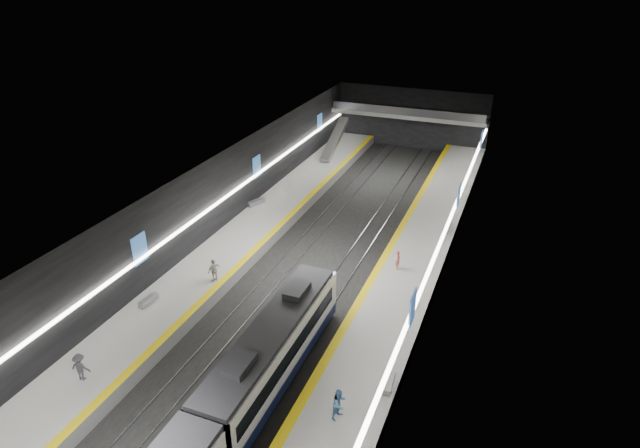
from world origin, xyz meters
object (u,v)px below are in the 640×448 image
at_px(bench_right_near, 389,383).
at_px(passenger_left_b, 80,367).
at_px(train, 206,442).
at_px(bench_left_near, 148,300).
at_px(passenger_right_b, 339,404).
at_px(bench_right_far, 447,228).
at_px(bench_left_far, 256,202).
at_px(passenger_left_a, 214,270).
at_px(passenger_right_a, 398,260).
at_px(escalator, 335,139).

height_order(bench_right_near, passenger_left_b, passenger_left_b).
relative_size(train, passenger_left_b, 16.59).
bearing_deg(bench_left_near, passenger_right_b, -14.50).
xyz_separation_m(bench_right_near, bench_right_far, (-0.23, 21.17, 0.02)).
distance_m(bench_left_far, passenger_left_a, 14.20).
height_order(bench_left_far, bench_right_far, bench_left_far).
height_order(train, passenger_right_a, train).
bearing_deg(passenger_right_b, bench_right_far, 16.35).
height_order(bench_left_near, passenger_right_a, passenger_right_a).
height_order(bench_left_near, passenger_left_b, passenger_left_b).
xyz_separation_m(bench_left_far, bench_right_near, (19.00, -19.69, -0.02)).
relative_size(passenger_right_a, passenger_left_b, 0.89).
distance_m(bench_left_far, passenger_right_b, 28.62).
xyz_separation_m(bench_right_near, passenger_left_b, (-16.88, -6.06, 0.68)).
height_order(bench_right_far, passenger_left_b, passenger_left_b).
bearing_deg(passenger_left_b, bench_left_near, -90.88).
relative_size(bench_left_near, passenger_left_b, 0.94).
xyz_separation_m(train, passenger_right_a, (4.24, 21.11, -0.40)).
xyz_separation_m(train, escalator, (-10.00, 45.24, 0.70)).
xyz_separation_m(train, passenger_left_a, (-8.32, 14.18, -0.25)).
relative_size(bench_left_near, passenger_left_a, 0.88).
bearing_deg(escalator, bench_right_far, -43.46).
bearing_deg(escalator, train, -77.54).
bearing_deg(escalator, bench_right_near, -65.36).
distance_m(train, escalator, 46.34).
xyz_separation_m(escalator, passenger_left_b, (0.12, -43.12, -1.01)).
relative_size(bench_right_near, passenger_left_a, 0.91).
bearing_deg(bench_right_near, bench_left_near, 170.70).
bearing_deg(bench_right_far, passenger_left_a, -134.64).
distance_m(bench_left_near, bench_right_near, 18.30).
bearing_deg(bench_right_far, bench_right_near, -89.16).
height_order(passenger_right_b, passenger_left_a, passenger_left_a).
xyz_separation_m(train, passenger_right_b, (5.12, 4.95, -0.26)).
height_order(bench_left_near, passenger_left_a, passenger_left_a).
distance_m(bench_left_far, passenger_right_a, 17.60).
bearing_deg(bench_left_far, passenger_left_b, -61.49).
bearing_deg(passenger_right_a, bench_right_near, -178.68).
xyz_separation_m(train, bench_left_near, (-11.22, 9.90, -0.99)).
xyz_separation_m(train, bench_right_far, (6.77, 29.35, -0.97)).
relative_size(bench_left_near, bench_right_near, 0.97).
bearing_deg(bench_left_far, escalator, 107.24).
relative_size(bench_right_far, passenger_right_a, 1.17).
bearing_deg(bench_left_near, train, -39.07).
relative_size(escalator, bench_right_near, 4.65).
bearing_deg(passenger_left_b, passenger_right_a, -137.23).
bearing_deg(bench_left_far, passenger_right_b, -29.44).
xyz_separation_m(bench_left_near, bench_left_far, (-0.78, 17.97, 0.03)).
relative_size(bench_left_near, bench_right_far, 0.89).
distance_m(bench_left_far, passenger_left_b, 25.85).
height_order(escalator, bench_right_near, escalator).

